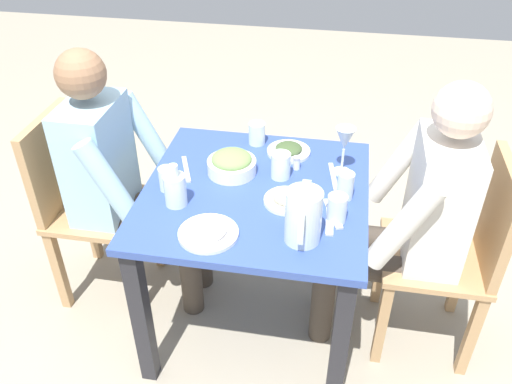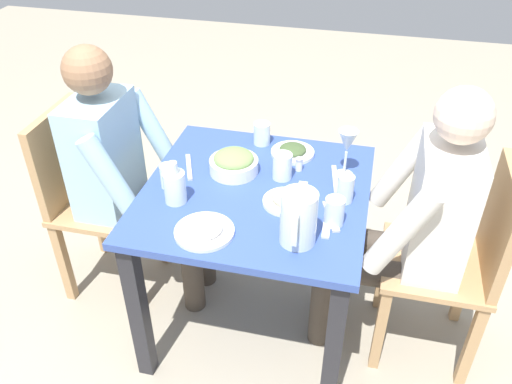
# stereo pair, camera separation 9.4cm
# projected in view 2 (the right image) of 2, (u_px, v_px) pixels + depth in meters

# --- Properties ---
(ground_plane) EXTENTS (8.00, 8.00, 0.00)m
(ground_plane) POSITION_uv_depth(u_px,v_px,m) (256.00, 317.00, 2.41)
(ground_plane) COLOR #9E937F
(dining_table) EXTENTS (0.84, 0.84, 0.71)m
(dining_table) POSITION_uv_depth(u_px,v_px,m) (256.00, 216.00, 2.07)
(dining_table) COLOR #334C99
(dining_table) RESTS_ON ground_plane
(chair_near) EXTENTS (0.40, 0.40, 0.88)m
(chair_near) POSITION_uv_depth(u_px,v_px,m) (88.00, 192.00, 2.34)
(chair_near) COLOR tan
(chair_near) RESTS_ON ground_plane
(chair_far) EXTENTS (0.40, 0.40, 0.88)m
(chair_far) POSITION_uv_depth(u_px,v_px,m) (460.00, 257.00, 2.00)
(chair_far) COLOR tan
(chair_far) RESTS_ON ground_plane
(diner_near) EXTENTS (0.48, 0.53, 1.18)m
(diner_near) POSITION_uv_depth(u_px,v_px,m) (126.00, 171.00, 2.22)
(diner_near) COLOR #9EC6E0
(diner_near) RESTS_ON ground_plane
(diner_far) EXTENTS (0.48, 0.53, 1.18)m
(diner_far) POSITION_uv_depth(u_px,v_px,m) (411.00, 219.00, 1.95)
(diner_far) COLOR silver
(diner_far) RESTS_ON ground_plane
(water_pitcher) EXTENTS (0.16, 0.12, 0.19)m
(water_pitcher) POSITION_uv_depth(u_px,v_px,m) (299.00, 218.00, 1.70)
(water_pitcher) COLOR silver
(water_pitcher) RESTS_ON dining_table
(salad_bowl) EXTENTS (0.19, 0.19, 0.09)m
(salad_bowl) POSITION_uv_depth(u_px,v_px,m) (234.00, 163.00, 2.07)
(salad_bowl) COLOR white
(salad_bowl) RESTS_ON dining_table
(plate_beans) EXTENTS (0.17, 0.17, 0.06)m
(plate_beans) POSITION_uv_depth(u_px,v_px,m) (286.00, 199.00, 1.92)
(plate_beans) COLOR white
(plate_beans) RESTS_ON dining_table
(plate_dolmas) EXTENTS (0.18, 0.18, 0.04)m
(plate_dolmas) POSITION_uv_depth(u_px,v_px,m) (293.00, 151.00, 2.20)
(plate_dolmas) COLOR white
(plate_dolmas) RESTS_ON dining_table
(plate_yoghurt) EXTENTS (0.20, 0.20, 0.05)m
(plate_yoghurt) POSITION_uv_depth(u_px,v_px,m) (204.00, 229.00, 1.78)
(plate_yoghurt) COLOR white
(plate_yoghurt) RESTS_ON dining_table
(water_glass_center) EXTENTS (0.07, 0.07, 0.09)m
(water_glass_center) POSITION_uv_depth(u_px,v_px,m) (262.00, 133.00, 2.25)
(water_glass_center) COLOR silver
(water_glass_center) RESTS_ON dining_table
(water_glass_far_right) EXTENTS (0.06, 0.06, 0.09)m
(water_glass_far_right) POSITION_uv_depth(u_px,v_px,m) (168.00, 176.00, 1.99)
(water_glass_far_right) COLOR silver
(water_glass_far_right) RESTS_ON dining_table
(water_glass_far_left) EXTENTS (0.07, 0.07, 0.10)m
(water_glass_far_left) POSITION_uv_depth(u_px,v_px,m) (334.00, 211.00, 1.80)
(water_glass_far_left) COLOR silver
(water_glass_far_left) RESTS_ON dining_table
(water_glass_by_pitcher) EXTENTS (0.06, 0.06, 0.10)m
(water_glass_by_pitcher) POSITION_uv_depth(u_px,v_px,m) (345.00, 189.00, 1.91)
(water_glass_by_pitcher) COLOR silver
(water_glass_by_pitcher) RESTS_ON dining_table
(water_glass_near_right) EXTENTS (0.08, 0.08, 0.10)m
(water_glass_near_right) POSITION_uv_depth(u_px,v_px,m) (282.00, 166.00, 2.03)
(water_glass_near_right) COLOR silver
(water_glass_near_right) RESTS_ON dining_table
(wine_glass) EXTENTS (0.08, 0.08, 0.20)m
(wine_glass) POSITION_uv_depth(u_px,v_px,m) (347.00, 144.00, 2.00)
(wine_glass) COLOR silver
(wine_glass) RESTS_ON dining_table
(oil_carafe) EXTENTS (0.08, 0.08, 0.16)m
(oil_carafe) POSITION_uv_depth(u_px,v_px,m) (175.00, 188.00, 1.91)
(oil_carafe) COLOR silver
(oil_carafe) RESTS_ON dining_table
(salt_shaker) EXTENTS (0.03, 0.03, 0.05)m
(salt_shaker) POSITION_uv_depth(u_px,v_px,m) (299.00, 164.00, 2.09)
(salt_shaker) COLOR white
(salt_shaker) RESTS_ON dining_table
(fork_near) EXTENTS (0.17, 0.03, 0.01)m
(fork_near) POSITION_uv_depth(u_px,v_px,m) (327.00, 222.00, 1.83)
(fork_near) COLOR silver
(fork_near) RESTS_ON dining_table
(knife_near) EXTENTS (0.19, 0.05, 0.01)m
(knife_near) POSITION_uv_depth(u_px,v_px,m) (335.00, 179.00, 2.05)
(knife_near) COLOR silver
(knife_near) RESTS_ON dining_table
(fork_far) EXTENTS (0.17, 0.08, 0.01)m
(fork_far) POSITION_uv_depth(u_px,v_px,m) (331.00, 216.00, 1.86)
(fork_far) COLOR silver
(fork_far) RESTS_ON dining_table
(knife_far) EXTENTS (0.18, 0.09, 0.01)m
(knife_far) POSITION_uv_depth(u_px,v_px,m) (189.00, 167.00, 2.12)
(knife_far) COLOR silver
(knife_far) RESTS_ON dining_table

